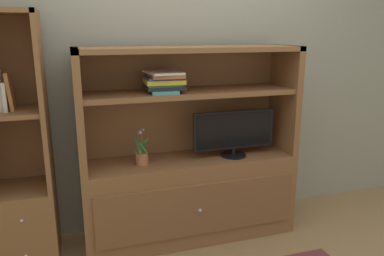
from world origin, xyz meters
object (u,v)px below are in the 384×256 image
at_px(potted_plant, 142,156).
at_px(bookshelf_tall, 23,184).
at_px(media_console, 190,178).
at_px(magazine_stack, 164,82).
at_px(tv_monitor, 234,132).

bearing_deg(potted_plant, bookshelf_tall, 177.07).
height_order(media_console, magazine_stack, media_console).
distance_m(media_console, magazine_stack, 0.79).
bearing_deg(tv_monitor, media_console, 169.63).
xyz_separation_m(media_console, magazine_stack, (-0.20, -0.01, 0.76)).
bearing_deg(magazine_stack, potted_plant, -172.15).
xyz_separation_m(tv_monitor, magazine_stack, (-0.54, 0.05, 0.41)).
bearing_deg(tv_monitor, potted_plant, 177.97).
height_order(media_console, bookshelf_tall, bookshelf_tall).
bearing_deg(magazine_stack, media_console, 3.34).
xyz_separation_m(potted_plant, magazine_stack, (0.18, 0.02, 0.54)).
bearing_deg(potted_plant, tv_monitor, -2.03).
distance_m(tv_monitor, magazine_stack, 0.67).
xyz_separation_m(tv_monitor, potted_plant, (-0.72, 0.03, -0.13)).
xyz_separation_m(magazine_stack, bookshelf_tall, (-1.00, 0.02, -0.67)).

